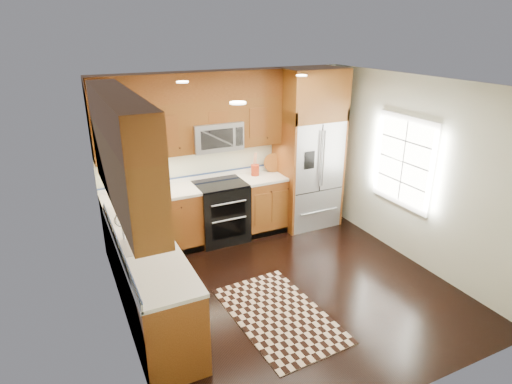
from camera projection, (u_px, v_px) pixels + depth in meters
name	position (u px, v px, depth m)	size (l,w,h in m)	color
ground	(287.00, 288.00, 5.59)	(4.00, 4.00, 0.00)	black
wall_back	(227.00, 154.00, 6.80)	(4.00, 0.02, 2.60)	silver
wall_left	(117.00, 227.00, 4.31)	(0.02, 4.00, 2.60)	silver
wall_right	(415.00, 172.00, 5.93)	(0.02, 4.00, 2.60)	silver
window	(404.00, 162.00, 6.05)	(0.04, 1.10, 1.30)	white
base_cabinets	(174.00, 247.00, 5.68)	(2.85, 3.00, 0.90)	brown
countertop	(179.00, 210.00, 5.66)	(2.86, 3.01, 0.04)	silver
upper_cabinets	(167.00, 127.00, 5.30)	(2.85, 3.00, 1.15)	brown
range	(221.00, 212.00, 6.72)	(0.76, 0.67, 0.95)	black
microwave	(216.00, 136.00, 6.39)	(0.76, 0.40, 0.42)	#B2B2B7
refrigerator	(309.00, 149.00, 7.01)	(0.98, 0.75, 2.60)	#B2B2B7
sink_faucet	(142.00, 239.00, 4.72)	(0.54, 0.44, 0.37)	#B2B2B7
rug	(279.00, 315.00, 5.05)	(1.00, 1.66, 0.01)	black
knife_block	(154.00, 184.00, 6.16)	(0.13, 0.17, 0.31)	#B9775A
utensil_crock	(255.00, 168.00, 6.86)	(0.15, 0.15, 0.37)	#9E2C13
cutting_board	(273.00, 171.00, 7.08)	(0.31, 0.31, 0.02)	brown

